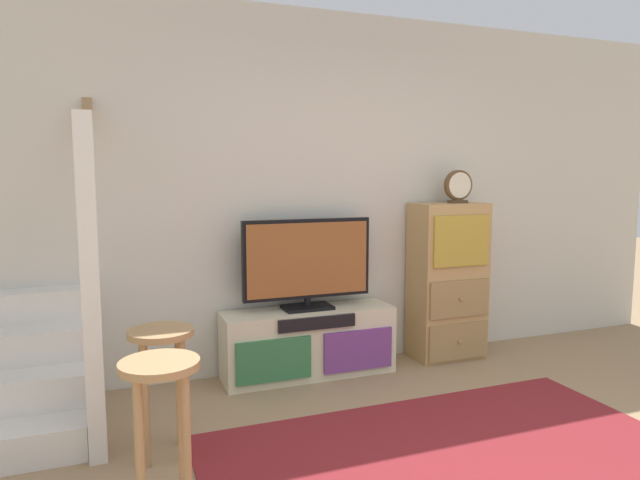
{
  "coord_description": "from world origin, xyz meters",
  "views": [
    {
      "loc": [
        -1.65,
        -1.6,
        1.49
      ],
      "look_at": [
        -0.39,
        1.72,
        1.07
      ],
      "focal_mm": 31.42,
      "sensor_mm": 36.0,
      "label": 1
    }
  ],
  "objects": [
    {
      "name": "desk_clock",
      "position": [
        0.97,
        2.19,
        1.39
      ],
      "size": [
        0.24,
        0.08,
        0.26
      ],
      "color": "#4C3823",
      "rests_on": "side_cabinet"
    },
    {
      "name": "staircase",
      "position": [
        -2.24,
        2.2,
        0.37
      ],
      "size": [
        1.0,
        1.36,
        2.2
      ],
      "color": "silver",
      "rests_on": "ground_plane"
    },
    {
      "name": "side_cabinet",
      "position": [
        0.9,
        2.2,
        0.63
      ],
      "size": [
        0.58,
        0.38,
        1.26
      ],
      "color": "tan",
      "rests_on": "ground_plane"
    },
    {
      "name": "back_wall",
      "position": [
        0.0,
        2.46,
        1.35
      ],
      "size": [
        6.4,
        0.12,
        2.7
      ],
      "primitive_type": "cube",
      "color": "beige",
      "rests_on": "ground_plane"
    },
    {
      "name": "bar_stool_near",
      "position": [
        -1.48,
        0.77,
        0.53
      ],
      "size": [
        0.34,
        0.34,
        0.71
      ],
      "color": "#A37A4C",
      "rests_on": "ground_plane"
    },
    {
      "name": "television",
      "position": [
        -0.3,
        2.22,
        0.85
      ],
      "size": [
        0.97,
        0.22,
        0.67
      ],
      "color": "black",
      "rests_on": "media_console"
    },
    {
      "name": "bar_stool_far",
      "position": [
        -1.42,
        1.34,
        0.51
      ],
      "size": [
        0.34,
        0.34,
        0.69
      ],
      "color": "#A37A4C",
      "rests_on": "ground_plane"
    },
    {
      "name": "area_rug",
      "position": [
        0.0,
        0.6,
        0.01
      ],
      "size": [
        2.6,
        1.8,
        0.01
      ],
      "primitive_type": "cube",
      "color": "maroon",
      "rests_on": "ground_plane"
    },
    {
      "name": "media_console",
      "position": [
        -0.3,
        2.19,
        0.25
      ],
      "size": [
        1.28,
        0.38,
        0.5
      ],
      "color": "beige",
      "rests_on": "ground_plane"
    }
  ]
}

